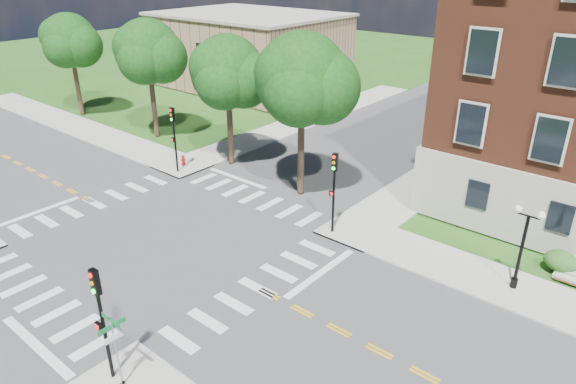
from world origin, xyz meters
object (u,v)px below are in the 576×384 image
Objects in this scene: traffic_signal_nw at (174,131)px; fire_hydrant at (183,160)px; traffic_signal_ne at (334,183)px; street_sign_pole at (114,339)px; traffic_signal_se at (100,311)px; twin_lamp_west at (523,244)px.

traffic_signal_nw is 3.03m from fire_hydrant.
street_sign_pole is at bearing -86.91° from traffic_signal_ne.
street_sign_pole is at bearing -45.43° from fire_hydrant.
traffic_signal_nw is (-14.06, 14.51, 0.00)m from traffic_signal_se.
street_sign_pole is (0.67, -0.01, -0.88)m from traffic_signal_se.
street_sign_pole is at bearing -120.06° from twin_lamp_west.
traffic_signal_se is at bearing -46.68° from fire_hydrant.
traffic_signal_se is 6.40× the size of fire_hydrant.
traffic_signal_ne reaches higher than fire_hydrant.
traffic_signal_nw reaches higher than fire_hydrant.
traffic_signal_ne is 14.52m from street_sign_pole.
traffic_signal_ne is 1.13× the size of twin_lamp_west.
street_sign_pole is (14.73, -14.52, -0.88)m from traffic_signal_nw.
traffic_signal_nw reaches higher than twin_lamp_west.
traffic_signal_se is 1.00× the size of traffic_signal_nw.
traffic_signal_nw is 20.71m from street_sign_pole.
traffic_signal_ne is 9.93m from twin_lamp_west.
traffic_signal_se is at bearing -45.90° from traffic_signal_nw.
traffic_signal_se is 1.00× the size of traffic_signal_ne.
twin_lamp_west is 1.36× the size of street_sign_pole.
traffic_signal_nw is at bearing 134.10° from traffic_signal_se.
traffic_signal_ne is (-0.11, 14.45, 0.00)m from traffic_signal_se.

